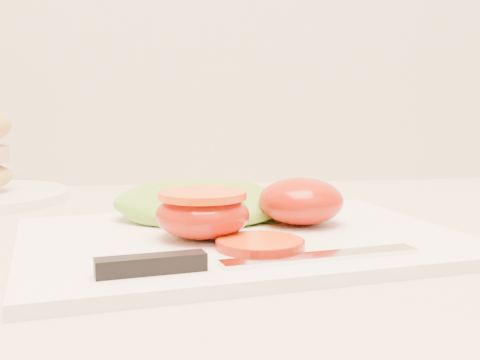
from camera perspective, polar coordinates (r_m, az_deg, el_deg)
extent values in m
cube|color=white|center=(0.51, 0.16, -5.67)|extent=(0.40, 0.32, 0.01)
ellipsoid|color=#AF0F00|center=(0.55, 5.79, -2.00)|extent=(0.08, 0.08, 0.04)
ellipsoid|color=#AF0F00|center=(0.50, -3.58, -3.31)|extent=(0.08, 0.08, 0.04)
cylinder|color=red|center=(0.49, -3.59, -1.42)|extent=(0.07, 0.07, 0.01)
cylinder|color=orange|center=(0.46, 1.92, -6.06)|extent=(0.07, 0.07, 0.01)
ellipsoid|color=#96C233|center=(0.58, -3.64, -2.15)|extent=(0.18, 0.12, 0.03)
ellipsoid|color=#96C233|center=(0.60, 0.49, -2.22)|extent=(0.13, 0.13, 0.02)
cube|color=silver|center=(0.44, 7.72, -7.17)|extent=(0.15, 0.05, 0.00)
cube|color=black|center=(0.40, -8.43, -7.92)|extent=(0.07, 0.03, 0.01)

